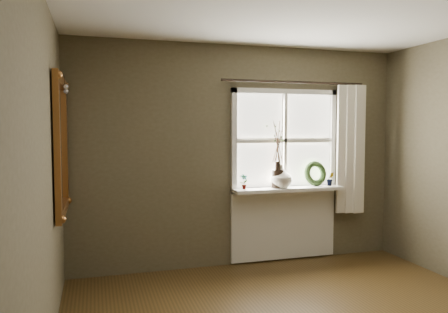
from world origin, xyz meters
name	(u,v)px	position (x,y,z in m)	size (l,w,h in m)	color
wall_back	(240,156)	(0.00, 2.30, 1.30)	(4.00, 0.10, 2.60)	brown
wall_left	(24,187)	(-2.05, 0.00, 1.30)	(0.10, 4.50, 2.60)	brown
window_frame	(285,140)	(0.55, 2.23, 1.48)	(1.36, 0.06, 1.24)	silver
window_sill	(288,189)	(0.55, 2.12, 0.90)	(1.36, 0.26, 0.04)	silver
window_apron	(284,223)	(0.55, 2.23, 0.46)	(1.36, 0.04, 0.88)	silver
dark_jug	(278,179)	(0.41, 2.12, 1.03)	(0.15, 0.15, 0.22)	black
cream_vase	(281,176)	(0.46, 2.12, 1.06)	(0.26, 0.26, 0.27)	beige
wreath	(315,176)	(0.93, 2.16, 1.04)	(0.31, 0.31, 0.08)	#29401C
potted_plant_left	(244,181)	(-0.01, 2.12, 1.01)	(0.10, 0.07, 0.18)	#29401C
potted_plant_right	(330,179)	(1.12, 2.12, 1.00)	(0.09, 0.08, 0.17)	#29401C
curtain	(349,149)	(1.39, 2.13, 1.37)	(0.36, 0.12, 1.59)	silver
curtain_rod	(295,82)	(0.65, 2.17, 2.18)	(0.03, 0.03, 1.84)	black
gilt_mirror	(61,145)	(-1.96, 1.66, 1.47)	(0.10, 1.07, 1.28)	white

